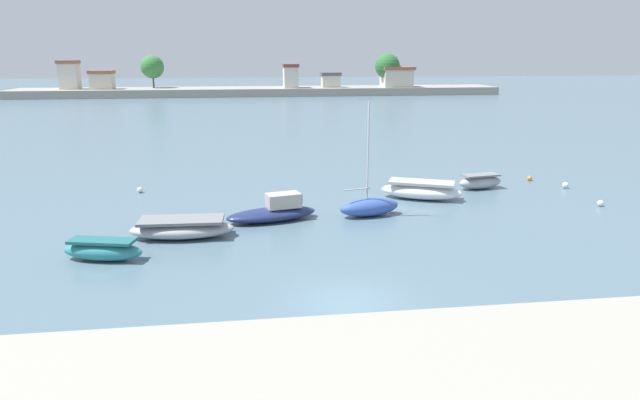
% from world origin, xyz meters
% --- Properties ---
extents(ground_plane, '(400.00, 400.00, 0.00)m').
position_xyz_m(ground_plane, '(0.00, 0.00, 0.00)').
color(ground_plane, slate).
extents(seawall_embankment, '(94.85, 5.16, 2.02)m').
position_xyz_m(seawall_embankment, '(0.00, -7.34, 1.01)').
color(seawall_embankment, '#9E998C').
rests_on(seawall_embankment, ground).
extents(moored_boat_0, '(3.91, 2.00, 1.00)m').
position_xyz_m(moored_boat_0, '(-10.38, 6.03, 0.48)').
color(moored_boat_0, teal).
rests_on(moored_boat_0, ground).
extents(moored_boat_1, '(5.41, 2.26, 1.01)m').
position_xyz_m(moored_boat_1, '(-7.13, 8.86, 0.48)').
color(moored_boat_1, '#9E9EA3').
rests_on(moored_boat_1, ground).
extents(moored_boat_2, '(5.51, 3.04, 1.52)m').
position_xyz_m(moored_boat_2, '(-2.27, 11.25, 0.51)').
color(moored_boat_2, navy).
rests_on(moored_boat_2, ground).
extents(moored_boat_3, '(3.85, 2.09, 6.63)m').
position_xyz_m(moored_boat_3, '(3.32, 11.41, 0.56)').
color(moored_boat_3, '#3856A8').
rests_on(moored_boat_3, ground).
extents(moored_boat_4, '(5.53, 3.78, 1.18)m').
position_xyz_m(moored_boat_4, '(7.53, 14.76, 0.57)').
color(moored_boat_4, white).
rests_on(moored_boat_4, ground).
extents(moored_boat_5, '(3.42, 1.80, 1.04)m').
position_xyz_m(moored_boat_5, '(12.49, 16.92, 0.50)').
color(moored_boat_5, '#9E9EA3').
rests_on(moored_boat_5, ground).
extents(mooring_buoy_0, '(0.36, 0.36, 0.36)m').
position_xyz_m(mooring_buoy_0, '(17.22, 18.82, 0.18)').
color(mooring_buoy_0, orange).
rests_on(mooring_buoy_0, ground).
extents(mooring_buoy_1, '(0.38, 0.38, 0.38)m').
position_xyz_m(mooring_buoy_1, '(18.06, 11.55, 0.19)').
color(mooring_buoy_1, white).
rests_on(mooring_buoy_1, ground).
extents(mooring_buoy_2, '(0.43, 0.43, 0.43)m').
position_xyz_m(mooring_buoy_2, '(18.55, 16.28, 0.21)').
color(mooring_buoy_2, white).
rests_on(mooring_buoy_2, ground).
extents(mooring_buoy_3, '(0.39, 0.39, 0.39)m').
position_xyz_m(mooring_buoy_3, '(-11.02, 18.90, 0.19)').
color(mooring_buoy_3, white).
rests_on(mooring_buoy_3, ground).
extents(distant_shoreline, '(106.93, 11.58, 9.10)m').
position_xyz_m(distant_shoreline, '(1.34, 107.44, 1.98)').
color(distant_shoreline, gray).
rests_on(distant_shoreline, ground).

